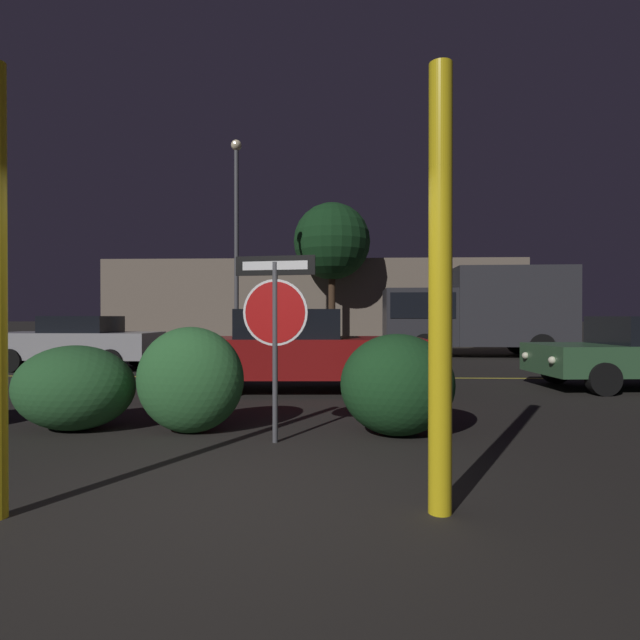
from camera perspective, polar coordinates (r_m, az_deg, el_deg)
The scene contains 14 objects.
ground_plane at distance 4.18m, azimuth -10.17°, elevation -19.56°, with size 260.00×260.00×0.00m, color black.
road_center_stripe at distance 11.71m, azimuth -1.98°, elevation -6.56°, with size 32.60×0.12×0.01m, color gold.
stop_sign at distance 5.65m, azimuth -5.16°, elevation 1.05°, with size 0.92×0.16×2.11m.
yellow_pole_right at distance 3.71m, azimuth 13.59°, elevation 3.46°, with size 0.17×0.17×3.25m, color yellow.
hedge_bush_1 at distance 7.02m, azimuth -26.23°, elevation -6.94°, with size 1.50×1.18×1.06m, color #285B2D.
hedge_bush_2 at distance 6.35m, azimuth -14.58°, elevation -6.62°, with size 1.31×0.90×1.30m, color #2D6633.
hedge_bush_3 at distance 6.09m, azimuth 8.82°, elevation -7.30°, with size 1.37×1.15×1.22m, color #19421E.
passing_car_1 at distance 14.93m, azimuth -25.88°, elevation -2.30°, with size 4.33×1.87×1.43m.
passing_car_2 at distance 9.54m, azimuth -2.87°, elevation -3.52°, with size 4.91×2.02×1.56m.
passing_car_3 at distance 11.69m, azimuth 32.75°, elevation -3.18°, with size 4.20×2.12×1.43m.
delivery_truck at distance 18.66m, azimuth 17.31°, elevation 1.10°, with size 6.46×2.72×3.14m.
street_lamp at distance 18.80m, azimuth -9.53°, elevation 10.40°, with size 0.39×0.39×7.88m.
tree_0 at distance 23.11m, azimuth 1.37°, elevation 8.91°, with size 3.51×3.51×6.62m.
building_backdrop at distance 25.85m, azimuth -0.76°, elevation 1.97°, with size 20.82×3.43×4.24m, color #7A6B5B.
Camera 1 is at (0.84, -3.83, 1.43)m, focal length 28.00 mm.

